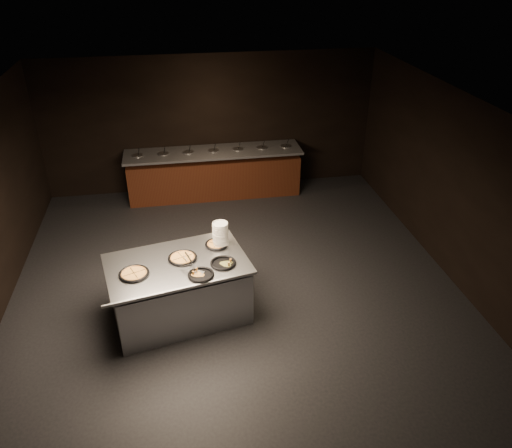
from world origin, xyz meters
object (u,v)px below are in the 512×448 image
(pan_veggie_whole, at_px, (134,274))
(pan_cheese_whole, at_px, (183,258))
(plate_stack, at_px, (220,234))
(serving_counter, at_px, (179,291))

(pan_veggie_whole, height_order, pan_cheese_whole, same)
(plate_stack, distance_m, pan_veggie_whole, 1.36)
(serving_counter, relative_size, plate_stack, 5.78)
(pan_veggie_whole, bearing_deg, pan_cheese_whole, 22.71)
(plate_stack, relative_size, pan_cheese_whole, 0.91)
(pan_cheese_whole, bearing_deg, plate_stack, 25.15)
(plate_stack, bearing_deg, serving_counter, -151.72)
(pan_veggie_whole, xyz_separation_m, pan_cheese_whole, (0.66, 0.28, 0.00))
(plate_stack, bearing_deg, pan_cheese_whole, -154.85)
(plate_stack, relative_size, pan_veggie_whole, 0.91)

